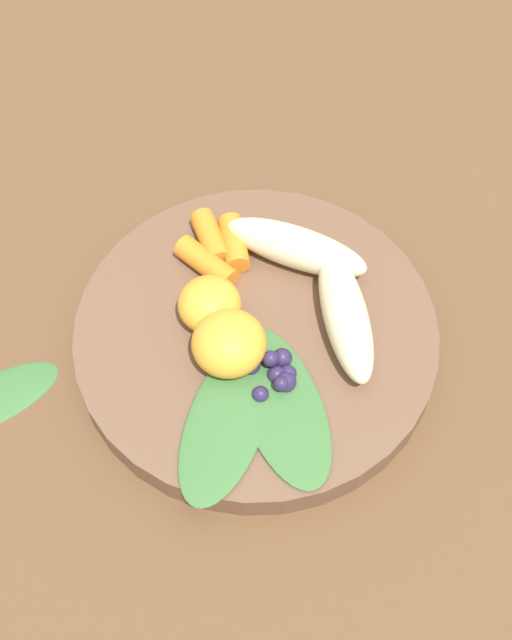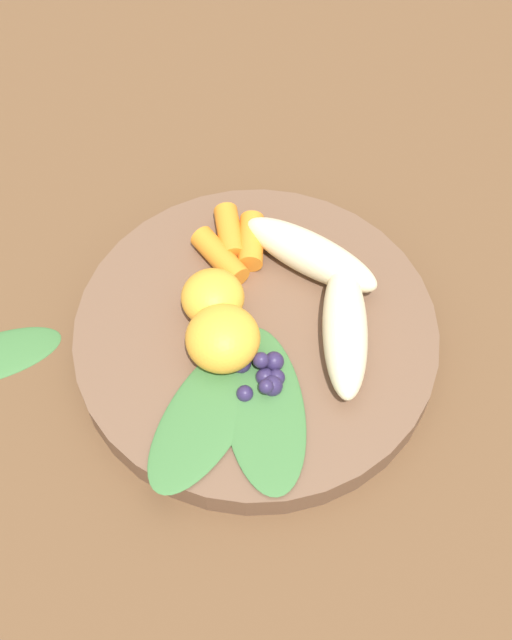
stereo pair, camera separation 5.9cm
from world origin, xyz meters
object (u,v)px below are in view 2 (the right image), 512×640
bowl (256,336)px  banana_peeled_left (311,254)px  banana_peeled_right (345,329)px  orange_segment_near (223,338)px

bowl → banana_peeled_left: banana_peeled_left is taller
banana_peeled_left → banana_peeled_right: bearing=141.4°
bowl → banana_peeled_right: size_ratio=2.38×
banana_peeled_left → banana_peeled_right: 0.07m
banana_peeled_left → banana_peeled_right: same height
banana_peeled_right → orange_segment_near: 0.09m
bowl → banana_peeled_left: size_ratio=2.38×
bowl → banana_peeled_right: banana_peeled_right is taller
banana_peeled_left → orange_segment_near: (-0.03, -0.10, 0.00)m
bowl → orange_segment_near: 0.04m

